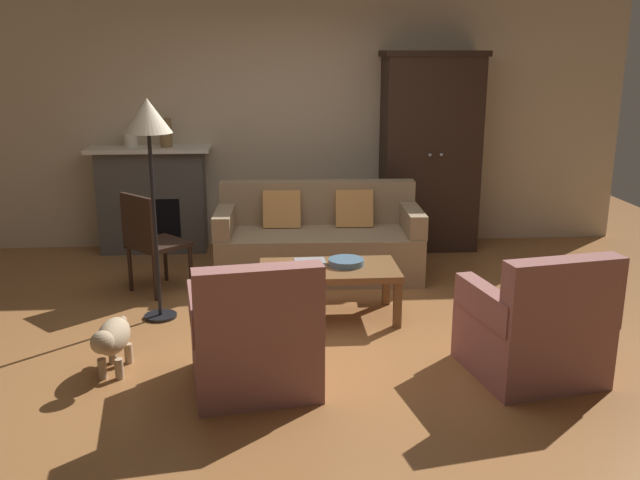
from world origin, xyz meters
The scene contains 15 objects.
ground_plane centered at (0.00, 0.00, 0.00)m, with size 9.60×9.60×0.00m, color #9E6638.
back_wall centered at (0.00, 2.55, 1.40)m, with size 7.20×0.10×2.80m, color beige.
fireplace centered at (-1.55, 2.30, 0.57)m, with size 1.26×0.48×1.12m.
armoire centered at (1.40, 2.22, 1.05)m, with size 1.06×0.57×2.09m.
couch centered at (0.15, 1.35, 0.32)m, with size 1.95×0.92×0.86m.
coffee_table centered at (0.15, 0.22, 0.37)m, with size 1.10×0.60×0.42m.
fruit_bowl centered at (0.29, 0.26, 0.45)m, with size 0.29×0.29×0.05m, color slate.
book_stack centered at (-0.01, 0.15, 0.46)m, with size 0.25×0.18×0.08m.
mantel_vase_cream centered at (-1.73, 2.28, 1.21)m, with size 0.14×0.14×0.18m, color beige.
mantel_vase_bronze centered at (-1.37, 2.28, 1.27)m, with size 0.12×0.12×0.30m, color olive.
armchair_near_left centered at (-0.43, -0.95, 0.32)m, with size 0.87×0.87×0.88m.
armchair_near_right centered at (1.40, -0.93, 0.32)m, with size 0.89×0.90×0.88m.
side_chair_wooden centered at (-1.36, 0.91, 0.51)m, with size 0.62×0.62×0.90m.
floor_lamp centered at (-1.21, 0.30, 1.51)m, with size 0.36×0.36×1.74m.
dog centered at (-1.37, -0.69, 0.25)m, with size 0.22×0.57×0.39m.
Camera 1 is at (-0.32, -4.99, 2.07)m, focal length 38.70 mm.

